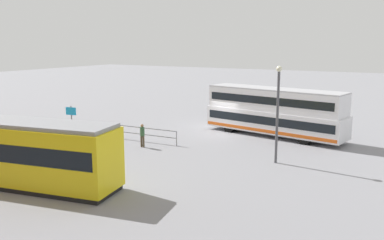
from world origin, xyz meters
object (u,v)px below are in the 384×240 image
at_px(double_decker_bus, 274,112).
at_px(info_sign, 71,115).
at_px(street_lamp, 278,106).
at_px(pedestrian_near_railing, 142,134).
at_px(tram_yellow, 10,151).

bearing_deg(double_decker_bus, info_sign, 27.05).
distance_m(double_decker_bus, street_lamp, 7.77).
bearing_deg(street_lamp, pedestrian_near_railing, 5.31).
relative_size(pedestrian_near_railing, street_lamp, 0.28).
xyz_separation_m(tram_yellow, pedestrian_near_railing, (-1.44, -9.65, -0.82)).
xyz_separation_m(double_decker_bus, info_sign, (14.48, 7.39, -0.37)).
xyz_separation_m(double_decker_bus, street_lamp, (-2.55, 7.16, 1.61)).
height_order(tram_yellow, street_lamp, street_lamp).
distance_m(double_decker_bus, info_sign, 16.26).
bearing_deg(info_sign, pedestrian_near_railing, 175.10).
bearing_deg(pedestrian_near_railing, info_sign, -4.90).
height_order(double_decker_bus, street_lamp, street_lamp).
bearing_deg(info_sign, double_decker_bus, -152.95).
relative_size(double_decker_bus, pedestrian_near_railing, 6.98).
distance_m(double_decker_bus, tram_yellow, 19.58).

